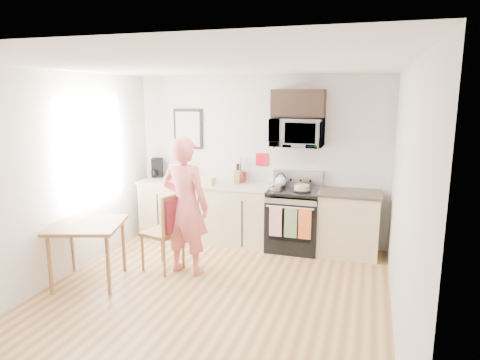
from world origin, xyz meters
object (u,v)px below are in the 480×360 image
(person, at_px, (185,206))
(cake, at_px, (302,188))
(range, at_px, (294,221))
(microwave, at_px, (297,132))
(dining_table, at_px, (87,230))
(chair, at_px, (171,222))

(person, relative_size, cake, 6.69)
(range, xyz_separation_m, microwave, (-0.00, 0.10, 1.32))
(range, relative_size, person, 0.64)
(dining_table, height_order, cake, cake)
(range, distance_m, microwave, 1.33)
(microwave, distance_m, cake, 0.82)
(microwave, bearing_deg, chair, -134.12)
(microwave, bearing_deg, dining_table, -137.41)
(range, height_order, chair, range)
(chair, xyz_separation_m, cake, (1.49, 1.27, 0.28))
(person, distance_m, dining_table, 1.23)
(dining_table, xyz_separation_m, cake, (2.32, 1.88, 0.29))
(cake, bearing_deg, microwave, 127.49)
(range, distance_m, dining_table, 2.94)
(microwave, height_order, chair, microwave)
(range, relative_size, cake, 4.30)
(range, xyz_separation_m, dining_table, (-2.21, -1.92, 0.24))
(microwave, distance_m, dining_table, 3.19)
(range, bearing_deg, chair, -136.31)
(microwave, height_order, dining_table, microwave)
(cake, bearing_deg, chair, -139.61)
(range, xyz_separation_m, person, (-1.19, -1.26, 0.46))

